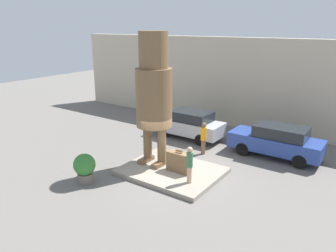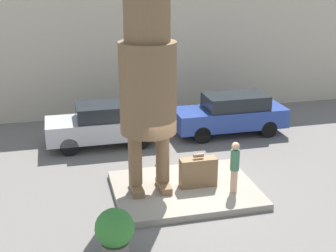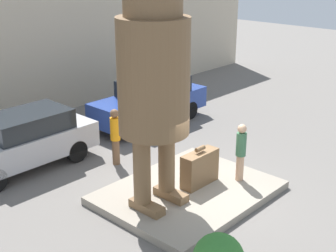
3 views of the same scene
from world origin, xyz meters
The scene contains 10 objects.
ground_plane centered at (0.00, 0.00, 0.00)m, with size 60.00×60.00×0.00m, color slate.
pedestal centered at (0.00, 0.00, 0.10)m, with size 4.41×3.45×0.21m.
building_backdrop centered at (0.00, 8.67, 2.92)m, with size 28.00×0.60×5.85m.
statue_figure centered at (-1.10, 0.16, 3.81)m, with size 1.67×1.67×6.17m.
giant_suitcase centered at (0.42, -0.02, 0.67)m, with size 1.15×0.40×1.09m.
tourist centered at (1.36, -0.67, 1.09)m, with size 0.27×0.27×1.62m.
parked_car_silver centered at (-1.97, 4.70, 0.89)m, with size 4.35×1.72×1.70m.
parked_car_blue centered at (3.33, 4.72, 0.90)m, with size 4.65×1.70×1.71m.
planter_pot centered at (-2.58, -2.91, 0.73)m, with size 0.96×0.96×1.32m.
worker_hivis centered at (0.04, 2.92, 0.96)m, with size 0.30×0.30×1.75m.
Camera 2 is at (-3.68, -12.69, 6.83)m, focal length 50.00 mm.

